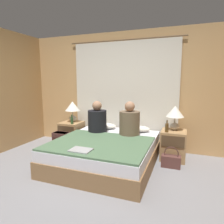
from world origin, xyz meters
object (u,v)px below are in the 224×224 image
object	(u,v)px
bed	(106,152)
person_right_in_bed	(129,122)
lamp_left	(73,108)
beer_bottle_on_right_stand	(167,128)
pillow_left	(104,126)
pillow_right	(137,128)
nightstand_left	(72,134)
nightstand_right	(173,145)
lamp_right	(175,114)
beer_bottle_on_left_stand	(72,120)
handbag_on_floor	(171,161)
laptop_on_bed	(81,150)
person_left_in_bed	(97,120)
backpack_on_floor	(61,141)

from	to	relation	value
bed	person_right_in_bed	bearing A→B (deg)	51.73
lamp_left	beer_bottle_on_right_stand	distance (m)	2.11
pillow_left	pillow_right	size ratio (longest dim) A/B	1.00
nightstand_left	nightstand_right	xyz separation A→B (m)	(2.20, 0.00, 0.00)
lamp_left	person_right_in_bed	distance (m)	1.45
nightstand_right	lamp_left	world-z (taller)	lamp_left
beer_bottle_on_right_stand	lamp_right	bearing A→B (deg)	60.57
beer_bottle_on_left_stand	handbag_on_floor	xyz separation A→B (m)	(2.09, -0.24, -0.51)
bed	laptop_on_bed	size ratio (longest dim) A/B	6.16
nightstand_left	nightstand_right	world-z (taller)	same
lamp_right	person_left_in_bed	xyz separation A→B (m)	(-1.46, -0.30, -0.16)
laptop_on_bed	person_right_in_bed	bearing A→B (deg)	70.02
lamp_right	beer_bottle_on_right_stand	size ratio (longest dim) A/B	2.11
pillow_left	handbag_on_floor	xyz separation A→B (m)	(1.46, -0.52, -0.39)
bed	beer_bottle_on_left_stand	distance (m)	1.18
nightstand_right	person_right_in_bed	size ratio (longest dim) A/B	0.84
pillow_left	laptop_on_bed	size ratio (longest dim) A/B	1.75
nightstand_right	beer_bottle_on_left_stand	world-z (taller)	beer_bottle_on_left_stand
nightstand_right	person_right_in_bed	distance (m)	0.93
person_right_in_bed	handbag_on_floor	xyz separation A→B (m)	(0.79, -0.15, -0.59)
bed	lamp_right	bearing A→B (deg)	32.21
beer_bottle_on_right_stand	pillow_right	bearing A→B (deg)	155.75
handbag_on_floor	pillow_left	bearing A→B (deg)	160.38
person_right_in_bed	handbag_on_floor	size ratio (longest dim) A/B	1.79
nightstand_right	backpack_on_floor	world-z (taller)	nightstand_right
nightstand_left	lamp_right	distance (m)	2.28
lamp_left	pillow_left	xyz separation A→B (m)	(0.74, 0.07, -0.36)
nightstand_right	beer_bottle_on_right_stand	distance (m)	0.40
beer_bottle_on_right_stand	backpack_on_floor	xyz separation A→B (m)	(-2.05, -0.31, -0.39)
bed	pillow_right	bearing A→B (deg)	64.41
nightstand_left	person_right_in_bed	world-z (taller)	person_right_in_bed
lamp_left	laptop_on_bed	distance (m)	1.78
beer_bottle_on_right_stand	nightstand_left	bearing A→B (deg)	176.08
lamp_right	beer_bottle_on_right_stand	world-z (taller)	lamp_right
beer_bottle_on_left_stand	laptop_on_bed	size ratio (longest dim) A/B	0.65
beer_bottle_on_right_stand	backpack_on_floor	world-z (taller)	beer_bottle_on_right_stand
beer_bottle_on_left_stand	handbag_on_floor	world-z (taller)	beer_bottle_on_left_stand
person_left_in_bed	nightstand_left	bearing A→B (deg)	162.72
beer_bottle_on_left_stand	backpack_on_floor	bearing A→B (deg)	-102.53
lamp_right	beer_bottle_on_left_stand	xyz separation A→B (m)	(-2.10, -0.21, -0.23)
pillow_left	beer_bottle_on_right_stand	xyz separation A→B (m)	(1.35, -0.28, 0.13)
bed	pillow_left	bearing A→B (deg)	115.59
person_left_in_bed	lamp_left	bearing A→B (deg)	158.05
bed	person_left_in_bed	xyz separation A→B (m)	(-0.35, 0.39, 0.48)
pillow_right	beer_bottle_on_right_stand	xyz separation A→B (m)	(0.62, -0.28, 0.13)
backpack_on_floor	person_left_in_bed	bearing A→B (deg)	17.13
bed	nightstand_right	xyz separation A→B (m)	(1.10, 0.63, 0.06)
handbag_on_floor	lamp_right	bearing A→B (deg)	89.26
beer_bottle_on_left_stand	handbag_on_floor	bearing A→B (deg)	-6.61
person_left_in_bed	beer_bottle_on_right_stand	world-z (taller)	person_left_in_bed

